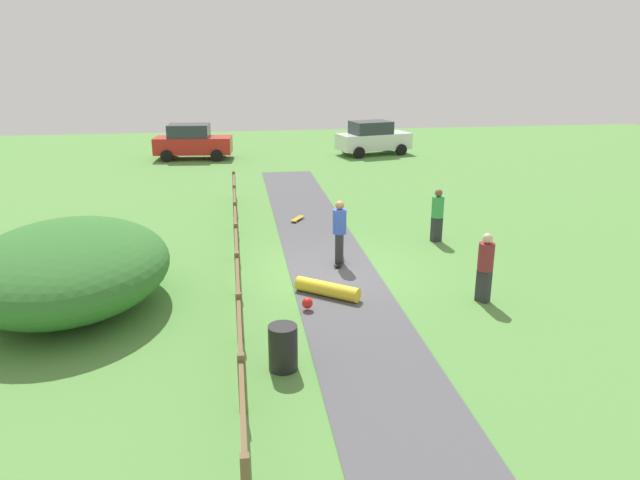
% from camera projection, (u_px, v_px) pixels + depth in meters
% --- Properties ---
extents(ground_plane, '(60.00, 60.00, 0.00)m').
position_uv_depth(ground_plane, '(332.00, 271.00, 16.45)').
color(ground_plane, '#568E42').
extents(asphalt_path, '(2.40, 28.00, 0.02)m').
position_uv_depth(asphalt_path, '(332.00, 270.00, 16.45)').
color(asphalt_path, '#515156').
rests_on(asphalt_path, ground_plane).
extents(wooden_fence, '(0.12, 18.12, 1.10)m').
position_uv_depth(wooden_fence, '(237.00, 252.00, 15.89)').
color(wooden_fence, brown).
rests_on(wooden_fence, ground_plane).
extents(bush_large, '(4.62, 5.54, 1.98)m').
position_uv_depth(bush_large, '(69.00, 267.00, 13.90)').
color(bush_large, '#33702D').
rests_on(bush_large, ground_plane).
extents(trash_bin, '(0.56, 0.56, 0.90)m').
position_uv_depth(trash_bin, '(283.00, 348.00, 11.26)').
color(trash_bin, black).
rests_on(trash_bin, ground_plane).
extents(skater_riding, '(0.48, 0.82, 1.85)m').
position_uv_depth(skater_riding, '(340.00, 229.00, 16.58)').
color(skater_riding, black).
rests_on(skater_riding, asphalt_path).
extents(skater_fallen, '(1.56, 1.56, 0.36)m').
position_uv_depth(skater_fallen, '(326.00, 290.00, 14.60)').
color(skater_fallen, yellow).
rests_on(skater_fallen, asphalt_path).
extents(skateboard_loose, '(0.59, 0.79, 0.08)m').
position_uv_depth(skateboard_loose, '(297.00, 219.00, 21.18)').
color(skateboard_loose, '#BF8C19').
rests_on(skateboard_loose, asphalt_path).
extents(bystander_green, '(0.46, 0.46, 1.70)m').
position_uv_depth(bystander_green, '(437.00, 213.00, 18.69)').
color(bystander_green, '#2D2D33').
rests_on(bystander_green, ground_plane).
extents(bystander_maroon, '(0.53, 0.53, 1.73)m').
position_uv_depth(bystander_maroon, '(485.00, 264.00, 14.17)').
color(bystander_maroon, '#2D2D33').
rests_on(bystander_maroon, ground_plane).
extents(parked_car_white, '(4.49, 2.75, 1.92)m').
position_uv_depth(parked_car_white, '(373.00, 138.00, 34.34)').
color(parked_car_white, silver).
rests_on(parked_car_white, ground_plane).
extents(parked_car_red, '(4.33, 2.29, 1.92)m').
position_uv_depth(parked_car_red, '(192.00, 142.00, 32.94)').
color(parked_car_red, red).
rests_on(parked_car_red, ground_plane).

